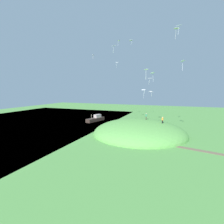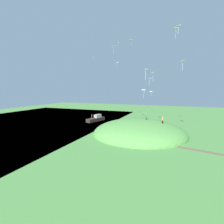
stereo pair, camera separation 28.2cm
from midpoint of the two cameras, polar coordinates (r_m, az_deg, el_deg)
ground_plane at (r=46.50m, az=2.44°, el=-6.26°), size 160.00×160.00×0.00m
lake_water at (r=65.92m, az=-27.09°, el=-3.15°), size 57.26×80.00×0.40m
grass_hill at (r=43.55m, az=9.40°, el=-7.31°), size 23.42×22.86×7.19m
dirt_path at (r=35.30m, az=28.62°, el=-11.69°), size 11.18×3.67×0.04m
boat_on_lake at (r=59.92m, az=-5.34°, el=-2.36°), size 3.98×8.11×2.77m
person_walking_path at (r=43.50m, az=11.79°, el=-1.19°), size 0.49×0.49×1.67m
person_watching_kites at (r=41.68m, az=17.05°, el=-2.42°), size 0.57×0.57×1.56m
kite_0 at (r=46.50m, az=0.73°, el=21.53°), size 1.09×0.98×1.81m
kite_1 at (r=54.34m, az=6.71°, el=23.09°), size 0.88×0.64×1.30m
kite_2 at (r=42.01m, az=21.32°, el=24.97°), size 1.13×0.90×2.09m
kite_3 at (r=50.05m, az=13.11°, el=11.11°), size 1.24×0.94×2.14m
kite_4 at (r=58.53m, az=1.94°, el=16.50°), size 1.04×0.90×1.80m
kite_5 at (r=32.32m, az=11.74°, el=13.70°), size 0.78×0.70×1.92m
kite_6 at (r=38.70m, az=13.90°, el=12.72°), size 0.93×1.13×2.00m
kite_7 at (r=51.64m, az=-6.24°, el=18.69°), size 0.58×0.73×1.21m
kite_8 at (r=41.19m, az=10.93°, el=7.27°), size 0.89×0.62×2.18m
kite_9 at (r=51.40m, az=2.54°, el=23.11°), size 0.69×0.83×1.40m
kite_10 at (r=39.64m, az=23.21°, el=15.60°), size 0.98×1.13×2.16m
kite_11 at (r=47.54m, az=13.40°, el=6.76°), size 1.16×1.29×1.50m
kite_12 at (r=34.44m, az=22.06°, el=25.65°), size 0.99×0.85×1.57m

